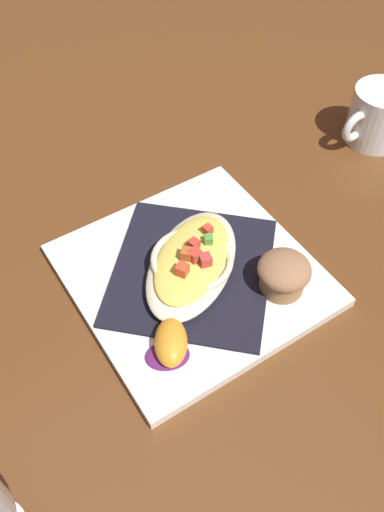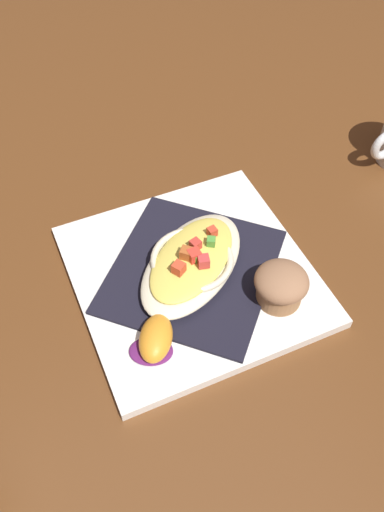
% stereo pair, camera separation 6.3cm
% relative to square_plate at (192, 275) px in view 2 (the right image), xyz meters
% --- Properties ---
extents(ground_plane, '(2.60, 2.60, 0.00)m').
position_rel_square_plate_xyz_m(ground_plane, '(0.00, 0.00, -0.01)').
color(ground_plane, brown).
extents(square_plate, '(0.28, 0.28, 0.01)m').
position_rel_square_plate_xyz_m(square_plate, '(0.00, 0.00, 0.00)').
color(square_plate, white).
rests_on(square_plate, ground_plane).
extents(folded_napkin, '(0.27, 0.27, 0.00)m').
position_rel_square_plate_xyz_m(folded_napkin, '(0.00, 0.00, 0.01)').
color(folded_napkin, black).
rests_on(folded_napkin, square_plate).
extents(gratin_dish, '(0.20, 0.18, 0.04)m').
position_rel_square_plate_xyz_m(gratin_dish, '(-0.00, 0.00, 0.03)').
color(gratin_dish, beige).
rests_on(gratin_dish, folded_napkin).
extents(muffin, '(0.06, 0.06, 0.05)m').
position_rel_square_plate_xyz_m(muffin, '(-0.08, 0.08, 0.03)').
color(muffin, '#986942').
rests_on(muffin, square_plate).
extents(orange_garnish, '(0.07, 0.07, 0.03)m').
position_rel_square_plate_xyz_m(orange_garnish, '(0.08, 0.08, 0.02)').
color(orange_garnish, '#5E1E5D').
rests_on(orange_garnish, square_plate).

